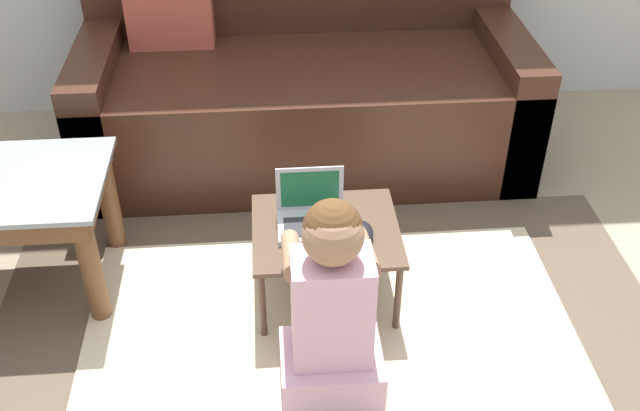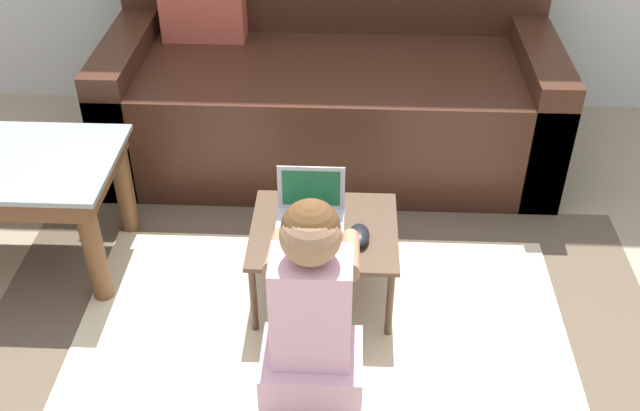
% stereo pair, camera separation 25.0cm
% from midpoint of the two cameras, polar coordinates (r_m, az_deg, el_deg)
% --- Properties ---
extents(ground_plane, '(16.00, 16.00, 0.00)m').
position_cam_midpoint_polar(ground_plane, '(2.58, 2.25, -9.13)').
color(ground_plane, gray).
extents(area_rug, '(2.28, 1.46, 0.01)m').
position_cam_midpoint_polar(area_rug, '(2.53, 2.95, -10.06)').
color(area_rug, brown).
rests_on(area_rug, ground_plane).
extents(couch, '(1.88, 0.89, 0.83)m').
position_cam_midpoint_polar(couch, '(3.33, 2.85, 8.76)').
color(couch, '#381E14').
rests_on(couch, ground_plane).
extents(laptop_desk, '(0.49, 0.43, 0.29)m').
position_cam_midpoint_polar(laptop_desk, '(2.52, 3.15, -2.47)').
color(laptop_desk, '#4C3828').
rests_on(laptop_desk, ground_plane).
extents(laptop, '(0.23, 0.18, 0.19)m').
position_cam_midpoint_polar(laptop, '(2.50, 2.12, -0.93)').
color(laptop, '#B7BCC6').
rests_on(laptop, laptop_desk).
extents(computer_mouse, '(0.07, 0.12, 0.04)m').
position_cam_midpoint_polar(computer_mouse, '(2.45, 5.93, -2.38)').
color(computer_mouse, black).
rests_on(computer_mouse, laptop_desk).
extents(person_seated, '(0.31, 0.40, 0.70)m').
position_cam_midpoint_polar(person_seated, '(2.16, 2.69, -8.08)').
color(person_seated, '#E5B2CC').
rests_on(person_seated, ground_plane).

